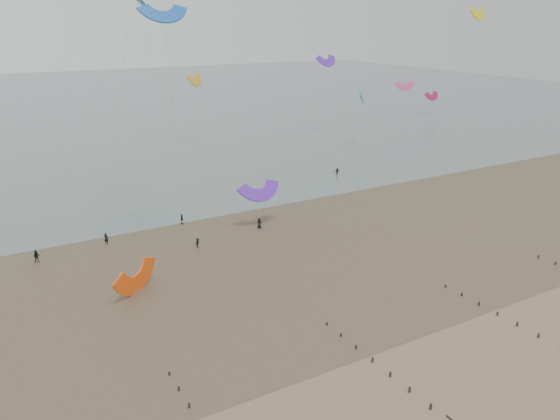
% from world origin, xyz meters
% --- Properties ---
extents(ground, '(500.00, 500.00, 0.00)m').
position_xyz_m(ground, '(0.00, 0.00, 0.00)').
color(ground, brown).
rests_on(ground, ground).
extents(sea_and_shore, '(500.00, 665.00, 0.03)m').
position_xyz_m(sea_and_shore, '(-4.08, 34.40, 0.01)').
color(sea_and_shore, '#475654').
rests_on(sea_and_shore, ground).
extents(kitesurfer_lead, '(0.79, 0.75, 1.81)m').
position_xyz_m(kitesurfer_lead, '(-11.65, 47.28, 0.91)').
color(kitesurfer_lead, black).
rests_on(kitesurfer_lead, ground).
extents(kitesurfers, '(76.88, 23.20, 1.80)m').
position_xyz_m(kitesurfers, '(2.35, 48.78, 0.83)').
color(kitesurfers, black).
rests_on(kitesurfers, ground).
extents(grounded_kite, '(8.82, 8.58, 3.83)m').
position_xyz_m(grounded_kite, '(-11.78, 30.29, 0.00)').
color(grounded_kite, '#FF5110').
rests_on(grounded_kite, ground).
extents(kites_airborne, '(254.48, 110.46, 46.37)m').
position_xyz_m(kites_airborne, '(-2.13, 85.42, 22.30)').
color(kites_airborne, '#A80F4D').
rests_on(kites_airborne, ground).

